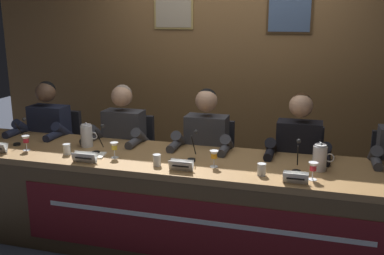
{
  "coord_description": "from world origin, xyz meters",
  "views": [
    {
      "loc": [
        0.89,
        -3.13,
        1.83
      ],
      "look_at": [
        0.0,
        0.0,
        1.0
      ],
      "focal_mm": 41.31,
      "sensor_mm": 36.0,
      "label": 1
    }
  ],
  "objects_px": {
    "juice_glass_far_left": "(26,140)",
    "document_stack_left": "(91,155)",
    "chair_left": "(131,164)",
    "microphone_center": "(193,150)",
    "microphone_right": "(297,161)",
    "water_pitcher_right_side": "(320,158)",
    "chair_far_left": "(59,157)",
    "juice_glass_left": "(114,147)",
    "chair_right": "(297,181)",
    "juice_glass_right": "(313,168)",
    "chair_center": "(209,172)",
    "water_cup_left": "(67,150)",
    "juice_glass_center": "(214,156)",
    "microphone_far_left": "(19,136)",
    "water_cup_right": "(262,170)",
    "nameplate_left": "(85,157)",
    "panelist_far_left": "(45,136)",
    "nameplate_center": "(181,165)",
    "microphone_left": "(98,143)",
    "panelist_right": "(298,157)",
    "water_pitcher_left_side": "(87,136)",
    "panelist_center": "(204,149)",
    "panelist_left": "(121,142)",
    "nameplate_right": "(296,178)",
    "conference_table": "(188,192)",
    "water_cup_center": "(157,161)"
  },
  "relations": [
    {
      "from": "microphone_far_left",
      "to": "document_stack_left",
      "type": "height_order",
      "value": "microphone_far_left"
    },
    {
      "from": "panelist_left",
      "to": "nameplate_right",
      "type": "distance_m",
      "value": 1.73
    },
    {
      "from": "chair_center",
      "to": "water_cup_right",
      "type": "relative_size",
      "value": 10.65
    },
    {
      "from": "water_cup_right",
      "to": "nameplate_left",
      "type": "bearing_deg",
      "value": -175.98
    },
    {
      "from": "juice_glass_center",
      "to": "document_stack_left",
      "type": "distance_m",
      "value": 1.0
    },
    {
      "from": "water_cup_left",
      "to": "juice_glass_center",
      "type": "distance_m",
      "value": 1.2
    },
    {
      "from": "panelist_far_left",
      "to": "water_cup_left",
      "type": "height_order",
      "value": "panelist_far_left"
    },
    {
      "from": "microphone_far_left",
      "to": "microphone_center",
      "type": "relative_size",
      "value": 1.0
    },
    {
      "from": "chair_left",
      "to": "microphone_center",
      "type": "xyz_separation_m",
      "value": [
        0.79,
        -0.6,
        0.39
      ]
    },
    {
      "from": "juice_glass_far_left",
      "to": "nameplate_center",
      "type": "bearing_deg",
      "value": -5.07
    },
    {
      "from": "microphone_left",
      "to": "chair_center",
      "type": "relative_size",
      "value": 0.24
    },
    {
      "from": "microphone_far_left",
      "to": "nameplate_center",
      "type": "xyz_separation_m",
      "value": [
        1.54,
        -0.26,
        -0.03
      ]
    },
    {
      "from": "juice_glass_far_left",
      "to": "juice_glass_right",
      "type": "xyz_separation_m",
      "value": [
        2.27,
        -0.05,
        0.0
      ]
    },
    {
      "from": "chair_far_left",
      "to": "juice_glass_left",
      "type": "xyz_separation_m",
      "value": [
        0.97,
        -0.72,
        0.4
      ]
    },
    {
      "from": "panelist_far_left",
      "to": "chair_left",
      "type": "height_order",
      "value": "panelist_far_left"
    },
    {
      "from": "chair_left",
      "to": "document_stack_left",
      "type": "height_order",
      "value": "chair_left"
    },
    {
      "from": "panelist_right",
      "to": "juice_glass_right",
      "type": "xyz_separation_m",
      "value": [
        0.12,
        -0.59,
        0.12
      ]
    },
    {
      "from": "juice_glass_far_left",
      "to": "microphone_center",
      "type": "xyz_separation_m",
      "value": [
        1.38,
        0.15,
        -0.01
      ]
    },
    {
      "from": "chair_right",
      "to": "juice_glass_right",
      "type": "relative_size",
      "value": 7.3
    },
    {
      "from": "microphone_left",
      "to": "water_cup_right",
      "type": "distance_m",
      "value": 1.35
    },
    {
      "from": "panelist_far_left",
      "to": "water_pitcher_right_side",
      "type": "distance_m",
      "value": 2.54
    },
    {
      "from": "panelist_far_left",
      "to": "nameplate_center",
      "type": "height_order",
      "value": "panelist_far_left"
    },
    {
      "from": "juice_glass_far_left",
      "to": "document_stack_left",
      "type": "xyz_separation_m",
      "value": [
        0.58,
        0.02,
        -0.08
      ]
    },
    {
      "from": "nameplate_left",
      "to": "microphone_right",
      "type": "height_order",
      "value": "microphone_right"
    },
    {
      "from": "conference_table",
      "to": "juice_glass_left",
      "type": "height_order",
      "value": "juice_glass_left"
    },
    {
      "from": "juice_glass_far_left",
      "to": "water_cup_right",
      "type": "height_order",
      "value": "juice_glass_far_left"
    },
    {
      "from": "juice_glass_center",
      "to": "panelist_right",
      "type": "bearing_deg",
      "value": 41.98
    },
    {
      "from": "nameplate_left",
      "to": "chair_right",
      "type": "xyz_separation_m",
      "value": [
        1.54,
        0.89,
        -0.35
      ]
    },
    {
      "from": "water_cup_left",
      "to": "water_pitcher_left_side",
      "type": "relative_size",
      "value": 0.4
    },
    {
      "from": "microphone_left",
      "to": "document_stack_left",
      "type": "xyz_separation_m",
      "value": [
        -0.01,
        -0.1,
        -0.07
      ]
    },
    {
      "from": "juice_glass_center",
      "to": "microphone_right",
      "type": "distance_m",
      "value": 0.59
    },
    {
      "from": "microphone_center",
      "to": "microphone_right",
      "type": "relative_size",
      "value": 1.0
    },
    {
      "from": "juice_glass_far_left",
      "to": "microphone_left",
      "type": "distance_m",
      "value": 0.61
    },
    {
      "from": "microphone_left",
      "to": "chair_center",
      "type": "distance_m",
      "value": 1.07
    },
    {
      "from": "water_cup_center",
      "to": "juice_glass_center",
      "type": "bearing_deg",
      "value": 12.13
    },
    {
      "from": "water_pitcher_right_side",
      "to": "panelist_center",
      "type": "bearing_deg",
      "value": 158.07
    },
    {
      "from": "chair_far_left",
      "to": "document_stack_left",
      "type": "distance_m",
      "value": 1.11
    },
    {
      "from": "water_cup_left",
      "to": "microphone_far_left",
      "type": "bearing_deg",
      "value": 165.18
    },
    {
      "from": "water_pitcher_right_side",
      "to": "panelist_right",
      "type": "bearing_deg",
      "value": 113.6
    },
    {
      "from": "microphone_right",
      "to": "water_pitcher_right_side",
      "type": "bearing_deg",
      "value": 22.62
    },
    {
      "from": "chair_far_left",
      "to": "chair_center",
      "type": "relative_size",
      "value": 1.0
    },
    {
      "from": "panelist_left",
      "to": "juice_glass_right",
      "type": "relative_size",
      "value": 9.94
    },
    {
      "from": "chair_center",
      "to": "juice_glass_right",
      "type": "distance_m",
      "value": 1.27
    },
    {
      "from": "chair_center",
      "to": "nameplate_center",
      "type": "xyz_separation_m",
      "value": [
        -0.0,
        -0.86,
        0.35
      ]
    },
    {
      "from": "microphone_far_left",
      "to": "water_pitcher_right_side",
      "type": "bearing_deg",
      "value": 0.47
    },
    {
      "from": "chair_right",
      "to": "juice_glass_far_left",
      "type": "bearing_deg",
      "value": -160.93
    },
    {
      "from": "panelist_far_left",
      "to": "juice_glass_left",
      "type": "bearing_deg",
      "value": -28.13
    },
    {
      "from": "panelist_far_left",
      "to": "panelist_right",
      "type": "height_order",
      "value": "same"
    },
    {
      "from": "microphone_center",
      "to": "document_stack_left",
      "type": "bearing_deg",
      "value": -170.75
    },
    {
      "from": "chair_far_left",
      "to": "water_pitcher_left_side",
      "type": "distance_m",
      "value": 0.9
    }
  ]
}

